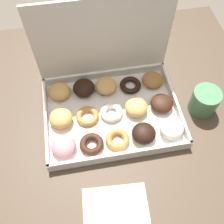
{
  "coord_description": "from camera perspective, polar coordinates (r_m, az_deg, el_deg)",
  "views": [
    {
      "loc": [
        -0.09,
        -0.43,
        1.47
      ],
      "look_at": [
        -0.01,
        0.0,
        0.78
      ],
      "focal_mm": 42.0,
      "sensor_mm": 36.0,
      "label": 1
    }
  ],
  "objects": [
    {
      "name": "donut_box",
      "position": [
        0.81,
        -0.29,
        3.24
      ],
      "size": [
        0.42,
        0.32,
        0.31
      ],
      "color": "silver",
      "rests_on": "dining_table"
    },
    {
      "name": "paper_napkin",
      "position": [
        0.73,
        0.74,
        -19.76
      ],
      "size": [
        0.18,
        0.12,
        0.01
      ],
      "color": "silver",
      "rests_on": "dining_table"
    },
    {
      "name": "coffee_mug",
      "position": [
        0.86,
        19.49,
        2.32
      ],
      "size": [
        0.09,
        0.09,
        0.08
      ],
      "color": "#4C8456",
      "rests_on": "dining_table"
    },
    {
      "name": "dining_table",
      "position": [
        0.93,
        0.82,
        -4.04
      ],
      "size": [
        0.99,
        0.93,
        0.76
      ],
      "color": "#4C3D2D",
      "rests_on": "ground_plane"
    },
    {
      "name": "ground_plane",
      "position": [
        1.54,
        0.52,
        -15.55
      ],
      "size": [
        8.0,
        8.0,
        0.0
      ],
      "primitive_type": "plane",
      "color": "#6B6054"
    }
  ]
}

